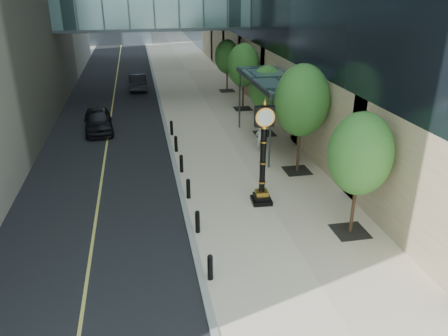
{
  "coord_description": "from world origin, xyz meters",
  "views": [
    {
      "loc": [
        -4.66,
        -11.49,
        9.78
      ],
      "look_at": [
        -1.29,
        5.66,
        2.26
      ],
      "focal_mm": 35.0,
      "sensor_mm": 36.0,
      "label": 1
    }
  ],
  "objects": [
    {
      "name": "ground",
      "position": [
        0.0,
        0.0,
        0.0
      ],
      "size": [
        320.0,
        320.0,
        0.0
      ],
      "primitive_type": "plane",
      "color": "gray",
      "rests_on": "ground"
    },
    {
      "name": "road",
      "position": [
        -7.0,
        40.0,
        0.01
      ],
      "size": [
        8.0,
        180.0,
        0.02
      ],
      "primitive_type": "cube",
      "color": "black",
      "rests_on": "ground"
    },
    {
      "name": "sidewalk",
      "position": [
        1.0,
        40.0,
        0.03
      ],
      "size": [
        8.0,
        180.0,
        0.06
      ],
      "primitive_type": "cube",
      "color": "beige",
      "rests_on": "ground"
    },
    {
      "name": "curb",
      "position": [
        -3.0,
        40.0,
        0.04
      ],
      "size": [
        0.25,
        180.0,
        0.07
      ],
      "primitive_type": "cube",
      "color": "gray",
      "rests_on": "ground"
    },
    {
      "name": "skywalk",
      "position": [
        -3.0,
        28.0,
        7.71
      ],
      "size": [
        17.0,
        4.2,
        5.8
      ],
      "color": "#466E71",
      "rests_on": "ground"
    },
    {
      "name": "entrance_canopy",
      "position": [
        3.48,
        14.0,
        4.19
      ],
      "size": [
        3.0,
        8.0,
        4.38
      ],
      "color": "#383F44",
      "rests_on": "ground"
    },
    {
      "name": "bollard_row",
      "position": [
        -2.7,
        9.0,
        0.51
      ],
      "size": [
        0.2,
        16.2,
        0.9
      ],
      "color": "black",
      "rests_on": "sidewalk"
    },
    {
      "name": "street_trees",
      "position": [
        3.6,
        14.85,
        3.61
      ],
      "size": [
        2.87,
        28.42,
        5.89
      ],
      "color": "black",
      "rests_on": "sidewalk"
    },
    {
      "name": "street_clock",
      "position": [
        0.64,
        6.26,
        2.19
      ],
      "size": [
        0.98,
        0.98,
        4.91
      ],
      "rotation": [
        0.0,
        0.0,
        -0.06
      ],
      "color": "black",
      "rests_on": "sidewalk"
    },
    {
      "name": "pedestrian",
      "position": [
        2.4,
        12.91,
        0.86
      ],
      "size": [
        0.66,
        0.52,
        1.6
      ],
      "primitive_type": "imported",
      "rotation": [
        0.0,
        0.0,
        2.89
      ],
      "color": "beige",
      "rests_on": "sidewalk"
    },
    {
      "name": "car_near",
      "position": [
        -7.64,
        18.91,
        0.81
      ],
      "size": [
        2.3,
        4.8,
        1.58
      ],
      "primitive_type": "imported",
      "rotation": [
        0.0,
        0.0,
        0.09
      ],
      "color": "black",
      "rests_on": "road"
    },
    {
      "name": "car_far",
      "position": [
        -4.76,
        31.42,
        0.78
      ],
      "size": [
        1.73,
        4.66,
        1.52
      ],
      "primitive_type": "imported",
      "rotation": [
        0.0,
        0.0,
        3.17
      ],
      "color": "black",
      "rests_on": "road"
    }
  ]
}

